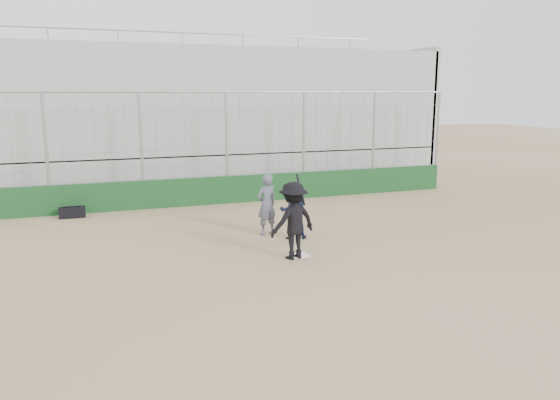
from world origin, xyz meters
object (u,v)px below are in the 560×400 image
object	(u,v)px
catcher_crouched	(294,220)
equipment_bag	(72,212)
batter_at_plate	(293,220)
umpire	(267,207)

from	to	relation	value
catcher_crouched	equipment_bag	size ratio (longest dim) A/B	1.32
batter_at_plate	catcher_crouched	bearing A→B (deg)	68.23
batter_at_plate	equipment_bag	xyz separation A→B (m)	(-5.13, 6.53, -0.77)
catcher_crouched	umpire	xyz separation A→B (m)	(-0.55, 0.68, 0.25)
batter_at_plate	umpire	xyz separation A→B (m)	(0.11, 2.35, -0.16)
batter_at_plate	umpire	distance (m)	2.36
catcher_crouched	equipment_bag	xyz separation A→B (m)	(-5.79, 4.86, -0.36)
batter_at_plate	equipment_bag	distance (m)	8.34
catcher_crouched	umpire	bearing A→B (deg)	128.89
batter_at_plate	catcher_crouched	distance (m)	1.84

